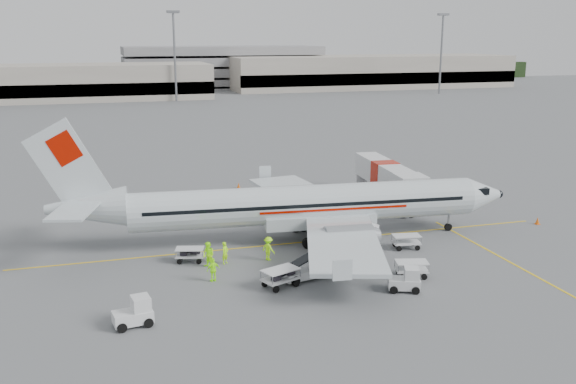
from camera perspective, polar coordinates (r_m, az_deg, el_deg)
The scene contains 25 objects.
ground at distance 52.30m, azimuth 0.63°, elevation -4.55°, with size 360.00×360.00×0.00m, color #56595B.
stripe_lead at distance 52.30m, azimuth 0.63°, elevation -4.54°, with size 44.00×0.20×0.01m, color yellow.
stripe_cross at distance 51.48m, azimuth 18.52°, elevation -5.59°, with size 0.20×20.00×0.01m, color yellow.
terminal_east at distance 210.55m, azimuth 7.25°, elevation 10.58°, with size 90.00×26.00×10.00m, color gray, non-canonical shape.
parking_garage at distance 211.38m, azimuth -5.89°, elevation 11.17°, with size 62.00×24.00×14.00m, color slate, non-canonical shape.
treeline at distance 223.29m, azimuth -13.02°, elevation 10.00°, with size 300.00×3.00×6.00m, color black, non-canonical shape.
mast_center at distance 166.66m, azimuth -10.03°, elevation 11.72°, with size 3.20×1.20×22.00m, color slate, non-canonical shape.
mast_east at distance 190.70m, azimuth 13.46°, elevation 11.79°, with size 3.20×1.20×22.00m, color slate, non-canonical shape.
aircraft at distance 51.81m, azimuth 1.60°, elevation 1.19°, with size 37.41×29.32×10.31m, color silver, non-canonical shape.
jet_bridge at distance 64.96m, azimuth 8.59°, elevation 0.85°, with size 2.97×15.84×4.16m, color silver, non-canonical shape.
belt_loader at distance 44.50m, azimuth 1.70°, elevation -6.03°, with size 5.07×1.90×2.74m, color silver, non-canonical shape.
tug_fore at distance 51.02m, azimuth 6.71°, elevation -4.01°, with size 2.44×1.40×1.88m, color silver, non-canonical shape.
tug_mid at distance 43.30m, azimuth 10.29°, elevation -7.64°, with size 2.08×1.19×1.61m, color silver, non-canonical shape.
tug_aft at distance 38.81m, azimuth -13.66°, elevation -10.32°, with size 2.23×1.28×1.72m, color silver, non-canonical shape.
cart_loaded_a at distance 48.47m, azimuth -8.71°, elevation -5.55°, with size 2.06×1.22×1.07m, color silver, non-canonical shape.
cart_loaded_b at distance 43.29m, azimuth -0.67°, elevation -7.64°, with size 2.44×1.44×1.27m, color silver, non-canonical shape.
cart_empty_a at distance 45.82m, azimuth 10.93°, elevation -6.75°, with size 2.21×1.31×1.15m, color silver, non-canonical shape.
cart_empty_b at distance 51.63m, azimuth 10.47°, elevation -4.38°, with size 2.15×1.27×1.12m, color silver, non-canonical shape.
cone_nose at distance 61.47m, azimuth 21.30°, elevation -2.38°, with size 0.41×0.41×0.67m, color #E35A0C.
cone_port at distance 70.91m, azimuth -4.42°, elevation 0.59°, with size 0.38×0.38×0.62m, color #E35A0C.
cone_stbd at distance 44.53m, azimuth 11.00°, elevation -7.74°, with size 0.38×0.38×0.62m, color #E35A0C.
crew_a at distance 47.68m, azimuth -5.61°, elevation -5.41°, with size 0.61×0.40×1.67m, color #98F10F.
crew_b at distance 46.98m, azimuth -7.08°, elevation -5.58°, with size 0.94×0.73×1.93m, color #98F10F.
crew_c at distance 48.20m, azimuth -1.75°, elevation -5.04°, with size 1.17×0.67×1.81m, color #98F10F.
crew_d at distance 44.46m, azimuth -6.66°, elevation -6.88°, with size 0.98×0.41×1.67m, color #98F10F.
Camera 1 is at (-14.76, -47.39, 16.47)m, focal length 40.00 mm.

